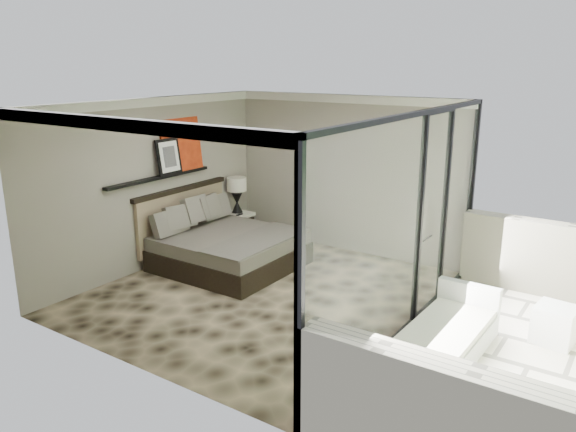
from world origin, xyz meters
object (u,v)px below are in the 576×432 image
Objects in this scene: nightstand at (238,227)px; lounger at (448,334)px; ottoman at (555,324)px; bed at (224,246)px; table_lamp at (237,190)px.

lounger is at bearing 1.19° from nightstand.
nightstand reaches higher than ottoman.
ottoman is at bearing 2.38° from bed.
nightstand is 0.70× the size of table_lamp.
table_lamp is at bearing 120.90° from bed.
ottoman is at bearing 13.14° from nightstand.
nightstand is at bearing 120.01° from bed.
ottoman is (5.91, -1.11, -0.73)m from table_lamp.
bed is 4.16m from lounger.
lounger reaches higher than nightstand.
bed reaches higher than nightstand.
lounger is at bearing -22.50° from table_lamp.
bed is at bearing 171.60° from lounger.
ottoman is 0.29× the size of lounger.
ottoman is at bearing 43.14° from lounger.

